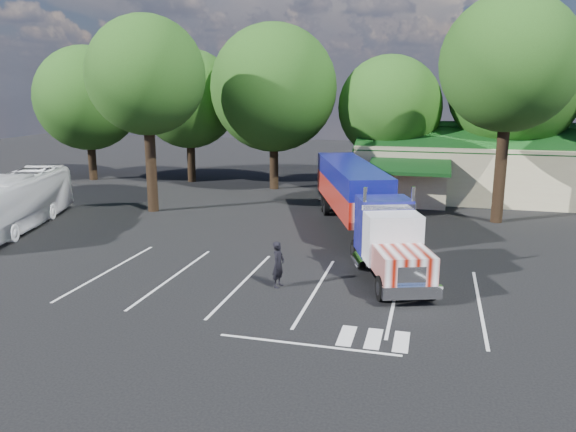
% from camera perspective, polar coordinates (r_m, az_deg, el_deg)
% --- Properties ---
extents(ground, '(120.00, 120.00, 0.00)m').
position_cam_1_polar(ground, '(29.52, -0.82, -3.02)').
color(ground, black).
rests_on(ground, ground).
extents(event_hall, '(24.20, 14.12, 5.55)m').
position_cam_1_polar(event_hall, '(45.93, 22.32, 4.60)').
color(event_hall, beige).
rests_on(event_hall, ground).
extents(tree_row_a, '(9.00, 9.00, 11.68)m').
position_cam_1_polar(tree_row_a, '(52.91, -19.71, 11.19)').
color(tree_row_a, black).
rests_on(tree_row_a, ground).
extents(tree_row_b, '(8.40, 8.40, 11.35)m').
position_cam_1_polar(tree_row_b, '(49.63, -10.04, 11.63)').
color(tree_row_b, black).
rests_on(tree_row_b, ground).
extents(tree_row_c, '(10.00, 10.00, 13.05)m').
position_cam_1_polar(tree_row_c, '(45.32, -1.48, 12.85)').
color(tree_row_c, black).
rests_on(tree_row_c, ground).
extents(tree_row_d, '(8.00, 8.00, 10.60)m').
position_cam_1_polar(tree_row_d, '(45.00, 10.29, 10.80)').
color(tree_row_d, black).
rests_on(tree_row_d, ground).
extents(tree_row_e, '(9.60, 9.60, 12.90)m').
position_cam_1_polar(tree_row_e, '(45.65, 22.00, 12.00)').
color(tree_row_e, black).
rests_on(tree_row_e, ground).
extents(tree_near_left, '(7.60, 7.60, 12.65)m').
position_cam_1_polar(tree_near_left, '(37.94, -14.21, 13.62)').
color(tree_near_left, black).
rests_on(tree_near_left, ground).
extents(tree_near_right, '(8.00, 8.00, 13.50)m').
position_cam_1_polar(tree_near_right, '(36.06, 21.58, 14.21)').
color(tree_near_right, black).
rests_on(tree_near_right, ground).
extents(semi_truck, '(8.34, 18.49, 3.94)m').
position_cam_1_polar(semi_truck, '(30.88, 7.21, 1.85)').
color(semi_truck, black).
rests_on(semi_truck, ground).
extents(woman, '(0.59, 0.78, 1.94)m').
position_cam_1_polar(woman, '(23.29, -0.99, -4.93)').
color(woman, black).
rests_on(woman, ground).
extents(bicycle, '(1.33, 2.08, 1.03)m').
position_cam_1_polar(bicycle, '(36.61, 5.25, 0.91)').
color(bicycle, black).
rests_on(bicycle, ground).
extents(tour_bus, '(5.79, 11.82, 3.21)m').
position_cam_1_polar(tour_bus, '(36.41, -26.07, 1.32)').
color(tour_bus, white).
rests_on(tour_bus, ground).
extents(silver_sedan, '(4.79, 2.40, 1.51)m').
position_cam_1_polar(silver_sedan, '(42.11, 19.01, 2.18)').
color(silver_sedan, '#989B9F').
rests_on(silver_sedan, ground).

